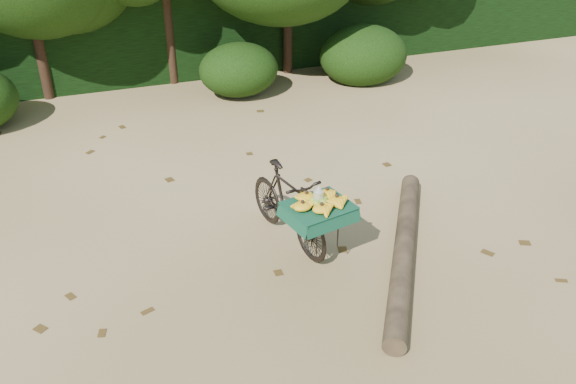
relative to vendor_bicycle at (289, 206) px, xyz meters
name	(u,v)px	position (x,y,z in m)	size (l,w,h in m)	color
ground	(220,232)	(-0.72, 0.45, -0.47)	(80.00, 80.00, 0.00)	tan
vendor_bicycle	(289,206)	(0.00, 0.00, 0.00)	(0.88, 1.72, 0.93)	black
fallen_log	(404,249)	(1.09, -0.75, -0.36)	(0.23, 0.23, 3.15)	brown
hedge_backdrop	(136,28)	(-0.72, 6.75, 0.43)	(26.00, 1.80, 1.80)	black
bush_clumps	(184,79)	(-0.22, 4.75, -0.02)	(8.80, 1.70, 0.90)	black
leaf_litter	(207,205)	(-0.72, 1.10, -0.47)	(7.00, 7.30, 0.01)	#4A3313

